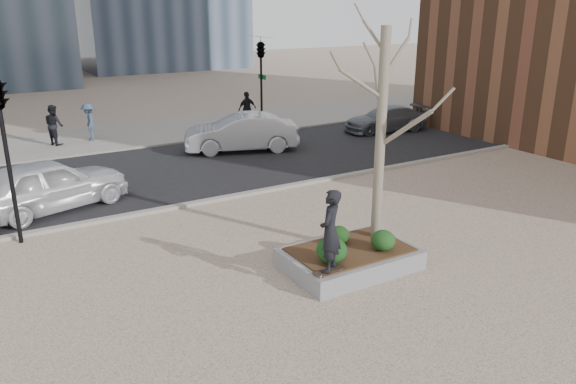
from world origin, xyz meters
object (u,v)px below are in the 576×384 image
skateboarder (330,231)px  police_car (48,185)px  skateboard (329,272)px  planter (350,259)px

skateboarder → police_car: 9.53m
skateboarder → skateboard: bearing=180.0°
skateboard → police_car: bearing=115.2°
skateboard → skateboarder: skateboarder is taller
skateboard → skateboarder: (0.00, 0.00, 0.94)m
skateboarder → planter: bearing=174.4°
planter → skateboarder: bearing=-146.5°
planter → skateboard: bearing=-146.5°
skateboarder → police_car: (-4.30, 8.49, -0.61)m
planter → police_car: size_ratio=0.64×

